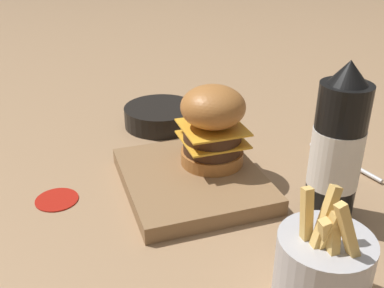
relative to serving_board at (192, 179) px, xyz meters
name	(u,v)px	position (x,y,z in m)	size (l,w,h in m)	color
ground_plane	(171,187)	(-0.01, -0.03, -0.01)	(6.00, 6.00, 0.00)	#9E7A56
serving_board	(192,179)	(0.00, 0.00, 0.00)	(0.24, 0.21, 0.03)	olive
burger	(213,125)	(-0.02, 0.04, 0.08)	(0.10, 0.10, 0.13)	#AD6B33
ketchup_bottle	(337,151)	(0.14, 0.16, 0.09)	(0.07, 0.07, 0.23)	black
fries_basket	(322,270)	(0.27, 0.06, 0.03)	(0.10, 0.10, 0.15)	#B7B7BC
side_bowl	(161,115)	(-0.25, 0.02, 0.01)	(0.15, 0.15, 0.04)	black
spoon	(330,153)	(-0.02, 0.27, -0.01)	(0.16, 0.05, 0.01)	silver
ketchup_puddle	(57,199)	(-0.03, -0.21, -0.01)	(0.06, 0.06, 0.00)	#B21E14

